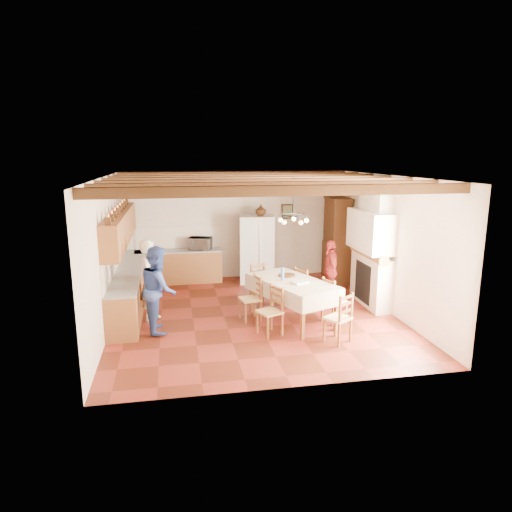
{
  "coord_description": "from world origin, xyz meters",
  "views": [
    {
      "loc": [
        -1.68,
        -9.33,
        3.44
      ],
      "look_at": [
        0.1,
        0.3,
        1.25
      ],
      "focal_mm": 32.0,
      "sensor_mm": 36.0,
      "label": 1
    }
  ],
  "objects_px": {
    "refrigerator": "(257,249)",
    "chair_right_far": "(306,288)",
    "person_man": "(151,280)",
    "person_woman_blue": "(158,289)",
    "chair_right_near": "(334,300)",
    "hutch": "(337,239)",
    "dining_table": "(292,284)",
    "chair_end_far": "(262,285)",
    "chair_left_far": "(250,298)",
    "chair_left_near": "(270,311)",
    "chair_end_near": "(338,317)",
    "person_woman_red": "(330,270)",
    "microwave": "(200,243)"
  },
  "relations": [
    {
      "from": "person_man",
      "to": "person_woman_blue",
      "type": "relative_size",
      "value": 1.02
    },
    {
      "from": "refrigerator",
      "to": "person_woman_red",
      "type": "relative_size",
      "value": 1.24
    },
    {
      "from": "person_woman_red",
      "to": "chair_left_near",
      "type": "bearing_deg",
      "value": -39.54
    },
    {
      "from": "chair_right_near",
      "to": "person_man",
      "type": "bearing_deg",
      "value": 58.33
    },
    {
      "from": "microwave",
      "to": "person_woman_red",
      "type": "bearing_deg",
      "value": -18.69
    },
    {
      "from": "refrigerator",
      "to": "chair_end_far",
      "type": "bearing_deg",
      "value": -89.46
    },
    {
      "from": "chair_left_near",
      "to": "chair_left_far",
      "type": "bearing_deg",
      "value": 171.62
    },
    {
      "from": "chair_end_far",
      "to": "person_man",
      "type": "relative_size",
      "value": 0.55
    },
    {
      "from": "microwave",
      "to": "chair_left_far",
      "type": "bearing_deg",
      "value": -56.83
    },
    {
      "from": "chair_left_near",
      "to": "chair_right_near",
      "type": "distance_m",
      "value": 1.53
    },
    {
      "from": "person_woman_red",
      "to": "chair_end_far",
      "type": "bearing_deg",
      "value": -81.01
    },
    {
      "from": "chair_end_near",
      "to": "chair_end_far",
      "type": "xyz_separation_m",
      "value": [
        -0.98,
        2.32,
        0.0
      ]
    },
    {
      "from": "chair_left_near",
      "to": "chair_right_far",
      "type": "relative_size",
      "value": 1.0
    },
    {
      "from": "hutch",
      "to": "dining_table",
      "type": "bearing_deg",
      "value": -119.01
    },
    {
      "from": "chair_left_far",
      "to": "person_man",
      "type": "distance_m",
      "value": 2.11
    },
    {
      "from": "chair_left_near",
      "to": "chair_right_far",
      "type": "height_order",
      "value": "same"
    },
    {
      "from": "chair_end_far",
      "to": "chair_right_near",
      "type": "bearing_deg",
      "value": -70.3
    },
    {
      "from": "refrigerator",
      "to": "chair_end_far",
      "type": "xyz_separation_m",
      "value": [
        -0.25,
        -2.04,
        -0.44
      ]
    },
    {
      "from": "person_woman_blue",
      "to": "person_man",
      "type": "bearing_deg",
      "value": 8.06
    },
    {
      "from": "hutch",
      "to": "chair_left_far",
      "type": "relative_size",
      "value": 2.4
    },
    {
      "from": "hutch",
      "to": "person_woman_blue",
      "type": "bearing_deg",
      "value": -142.23
    },
    {
      "from": "chair_right_near",
      "to": "microwave",
      "type": "distance_m",
      "value": 4.5
    },
    {
      "from": "chair_left_near",
      "to": "chair_end_near",
      "type": "xyz_separation_m",
      "value": [
        1.18,
        -0.57,
        0.0
      ]
    },
    {
      "from": "chair_end_near",
      "to": "person_woman_blue",
      "type": "relative_size",
      "value": 0.56
    },
    {
      "from": "chair_left_far",
      "to": "chair_right_near",
      "type": "bearing_deg",
      "value": 64.38
    },
    {
      "from": "chair_left_near",
      "to": "chair_left_far",
      "type": "relative_size",
      "value": 1.0
    },
    {
      "from": "chair_left_near",
      "to": "chair_end_far",
      "type": "relative_size",
      "value": 1.0
    },
    {
      "from": "chair_end_near",
      "to": "person_woman_red",
      "type": "xyz_separation_m",
      "value": [
        0.69,
        2.41,
        0.26
      ]
    },
    {
      "from": "hutch",
      "to": "microwave",
      "type": "relative_size",
      "value": 3.89
    },
    {
      "from": "chair_left_far",
      "to": "chair_end_far",
      "type": "bearing_deg",
      "value": 143.02
    },
    {
      "from": "chair_end_near",
      "to": "microwave",
      "type": "xyz_separation_m",
      "value": [
        -2.23,
        4.67,
        0.58
      ]
    },
    {
      "from": "dining_table",
      "to": "chair_left_far",
      "type": "distance_m",
      "value": 0.93
    },
    {
      "from": "chair_left_far",
      "to": "hutch",
      "type": "bearing_deg",
      "value": 121.95
    },
    {
      "from": "refrigerator",
      "to": "person_man",
      "type": "relative_size",
      "value": 1.05
    },
    {
      "from": "chair_right_far",
      "to": "person_woman_blue",
      "type": "bearing_deg",
      "value": 72.8
    },
    {
      "from": "refrigerator",
      "to": "chair_right_far",
      "type": "xyz_separation_m",
      "value": [
        0.69,
        -2.4,
        -0.44
      ]
    },
    {
      "from": "person_woman_blue",
      "to": "person_woman_red",
      "type": "relative_size",
      "value": 1.16
    },
    {
      "from": "chair_right_near",
      "to": "person_woman_red",
      "type": "bearing_deg",
      "value": -35.22
    },
    {
      "from": "hutch",
      "to": "chair_right_near",
      "type": "bearing_deg",
      "value": -104.71
    },
    {
      "from": "hutch",
      "to": "person_woman_red",
      "type": "xyz_separation_m",
      "value": [
        -0.78,
        -1.72,
        -0.42
      ]
    },
    {
      "from": "chair_end_far",
      "to": "person_woman_blue",
      "type": "xyz_separation_m",
      "value": [
        -2.3,
        -1.15,
        0.38
      ]
    },
    {
      "from": "chair_left_near",
      "to": "chair_end_far",
      "type": "distance_m",
      "value": 1.77
    },
    {
      "from": "chair_right_far",
      "to": "dining_table",
      "type": "bearing_deg",
      "value": 114.17
    },
    {
      "from": "chair_right_near",
      "to": "person_woman_blue",
      "type": "relative_size",
      "value": 0.56
    },
    {
      "from": "chair_left_far",
      "to": "chair_end_near",
      "type": "xyz_separation_m",
      "value": [
        1.41,
        -1.43,
        0.0
      ]
    },
    {
      "from": "hutch",
      "to": "chair_end_near",
      "type": "xyz_separation_m",
      "value": [
        -1.47,
        -4.13,
        -0.67
      ]
    },
    {
      "from": "chair_left_near",
      "to": "chair_left_far",
      "type": "distance_m",
      "value": 0.89
    },
    {
      "from": "chair_left_far",
      "to": "chair_right_far",
      "type": "height_order",
      "value": "same"
    },
    {
      "from": "chair_end_near",
      "to": "microwave",
      "type": "relative_size",
      "value": 1.62
    },
    {
      "from": "chair_left_near",
      "to": "person_woman_blue",
      "type": "relative_size",
      "value": 0.56
    }
  ]
}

